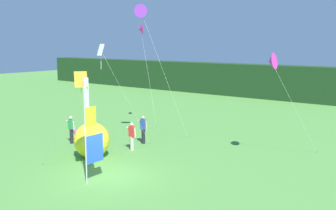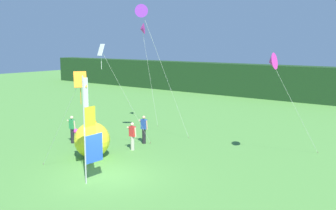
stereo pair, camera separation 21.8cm
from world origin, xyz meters
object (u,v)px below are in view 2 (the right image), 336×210
(kite_magenta_delta_0, at_px, (142,29))
(kite_magenta_delta_2, at_px, (272,62))
(kite_purple_delta_3, at_px, (142,11))
(kite_white_diamond_4, at_px, (105,59))
(kite_orange_diamond_1, at_px, (78,85))
(person_mid_field, at_px, (72,129))
(person_near_banner, at_px, (144,129))
(banner_flag, at_px, (90,132))
(inflatable_balloon, at_px, (92,140))
(person_far_left, at_px, (132,135))

(kite_magenta_delta_0, relative_size, kite_magenta_delta_2, 1.33)
(kite_purple_delta_3, distance_m, kite_white_diamond_4, 4.09)
(kite_white_diamond_4, bearing_deg, kite_orange_diamond_1, -59.03)
(person_mid_field, bearing_deg, person_near_banner, 36.63)
(person_mid_field, xyz_separation_m, kite_orange_diamond_1, (5.64, -4.02, 3.37))
(person_near_banner, height_order, kite_magenta_delta_2, kite_magenta_delta_2)
(banner_flag, distance_m, person_mid_field, 7.30)
(kite_purple_delta_3, height_order, kite_white_diamond_4, kite_purple_delta_3)
(inflatable_balloon, bearing_deg, kite_magenta_delta_2, 31.17)
(person_far_left, height_order, inflatable_balloon, inflatable_balloon)
(person_mid_field, relative_size, kite_magenta_delta_2, 0.30)
(banner_flag, xyz_separation_m, person_mid_field, (-6.08, 3.81, -1.36))
(person_mid_field, height_order, kite_magenta_delta_2, kite_magenta_delta_2)
(banner_flag, distance_m, person_far_left, 5.54)
(kite_white_diamond_4, bearing_deg, inflatable_balloon, -100.80)
(person_mid_field, xyz_separation_m, inflatable_balloon, (3.25, -1.26, 0.06))
(person_far_left, relative_size, kite_magenta_delta_0, 0.22)
(person_near_banner, bearing_deg, kite_magenta_delta_2, 6.67)
(banner_flag, distance_m, kite_magenta_delta_0, 12.56)
(kite_orange_diamond_1, height_order, kite_magenta_delta_2, kite_magenta_delta_2)
(kite_orange_diamond_1, xyz_separation_m, kite_magenta_delta_2, (5.48, 7.52, 0.88))
(inflatable_balloon, distance_m, kite_purple_delta_3, 8.03)
(kite_magenta_delta_0, xyz_separation_m, kite_orange_diamond_1, (5.41, -10.26, -2.74))
(person_far_left, bearing_deg, banner_flag, -66.76)
(kite_purple_delta_3, bearing_deg, banner_flag, -66.97)
(kite_orange_diamond_1, distance_m, kite_magenta_delta_2, 9.35)
(person_near_banner, height_order, kite_white_diamond_4, kite_white_diamond_4)
(kite_magenta_delta_0, bearing_deg, kite_white_diamond_4, -64.06)
(kite_purple_delta_3, bearing_deg, kite_white_diamond_4, -87.10)
(kite_magenta_delta_2, bearing_deg, banner_flag, -124.61)
(person_mid_field, xyz_separation_m, kite_magenta_delta_2, (11.13, 3.50, 4.25))
(person_near_banner, xyz_separation_m, kite_orange_diamond_1, (2.13, -6.63, 3.36))
(person_near_banner, relative_size, kite_white_diamond_4, 0.29)
(inflatable_balloon, relative_size, kite_magenta_delta_2, 0.35)
(person_far_left, height_order, kite_magenta_delta_0, kite_magenta_delta_0)
(banner_flag, distance_m, inflatable_balloon, 4.03)
(banner_flag, height_order, kite_magenta_delta_2, kite_magenta_delta_2)
(kite_magenta_delta_2, distance_m, kite_white_diamond_4, 8.60)
(banner_flag, distance_m, kite_purple_delta_3, 9.12)
(kite_orange_diamond_1, xyz_separation_m, kite_white_diamond_4, (-2.22, 3.70, 0.96))
(banner_flag, bearing_deg, kite_purple_delta_3, 113.03)
(person_mid_field, bearing_deg, kite_magenta_delta_2, 17.48)
(person_far_left, bearing_deg, kite_magenta_delta_0, 126.03)
(inflatable_balloon, xyz_separation_m, kite_white_diamond_4, (0.18, 0.94, 4.28))
(person_mid_field, height_order, kite_magenta_delta_0, kite_magenta_delta_0)
(inflatable_balloon, relative_size, kite_purple_delta_3, 0.24)
(person_far_left, distance_m, kite_magenta_delta_0, 8.84)
(person_near_banner, relative_size, inflatable_balloon, 0.87)
(kite_orange_diamond_1, distance_m, kite_white_diamond_4, 4.42)
(person_far_left, bearing_deg, kite_purple_delta_3, 112.42)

